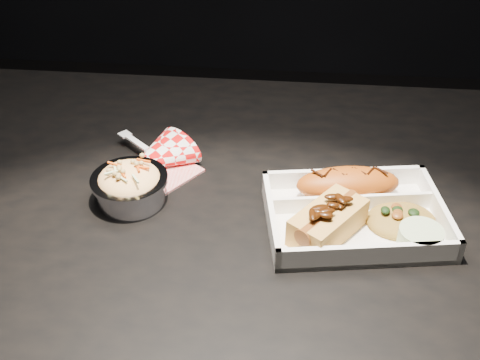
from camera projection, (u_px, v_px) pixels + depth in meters
The scene contains 8 objects.
dining_table at pixel (247, 243), 0.97m from camera, with size 1.20×0.80×0.75m.
food_tray at pixel (354, 219), 0.86m from camera, with size 0.28×0.22×0.04m.
fried_pastry at pixel (348, 184), 0.90m from camera, with size 0.16×0.06×0.05m, color #AB4B11.
hotdog at pixel (328, 220), 0.83m from camera, with size 0.12×0.13×0.06m.
fried_rice_mound at pixel (402, 215), 0.85m from camera, with size 0.10×0.08×0.03m, color olive.
cupcake_liner at pixel (420, 239), 0.81m from camera, with size 0.06×0.06×0.03m, color beige.
foil_coleslaw_cup at pixel (130, 184), 0.90m from camera, with size 0.12×0.12×0.07m.
napkin_fork at pixel (156, 158), 0.98m from camera, with size 0.16×0.15×0.10m.
Camera 1 is at (0.06, -0.72, 1.32)m, focal length 45.00 mm.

